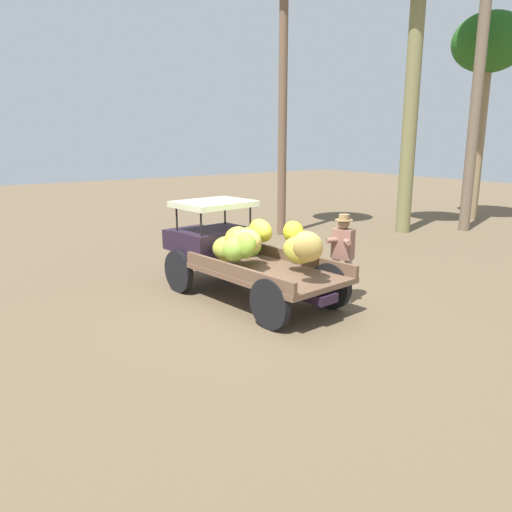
{
  "coord_description": "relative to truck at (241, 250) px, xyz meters",
  "views": [
    {
      "loc": [
        -7.48,
        5.58,
        3.2
      ],
      "look_at": [
        0.2,
        0.05,
        0.93
      ],
      "focal_mm": 34.94,
      "sensor_mm": 36.0,
      "label": 1
    }
  ],
  "objects": [
    {
      "name": "truck",
      "position": [
        0.0,
        0.0,
        0.0
      ],
      "size": [
        4.57,
        2.12,
        1.89
      ],
      "rotation": [
        0.0,
        0.0,
        0.1
      ],
      "color": "#26192A",
      "rests_on": "ground"
    },
    {
      "name": "ground_plane",
      "position": [
        -0.67,
        -0.09,
        -0.98
      ],
      "size": [
        60.0,
        60.0,
        0.0
      ],
      "primitive_type": "plane",
      "color": "brown"
    },
    {
      "name": "forest_tree_0",
      "position": [
        2.79,
        -13.03,
        5.46
      ],
      "size": [
        2.69,
        2.69,
        7.68
      ],
      "color": "#8B7350",
      "rests_on": "ground"
    },
    {
      "name": "farmer",
      "position": [
        -1.49,
        -1.38,
        0.03
      ],
      "size": [
        0.56,
        0.52,
        1.76
      ],
      "rotation": [
        0.0,
        0.0,
        1.94
      ],
      "color": "#BCABA0",
      "rests_on": "ground"
    }
  ]
}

